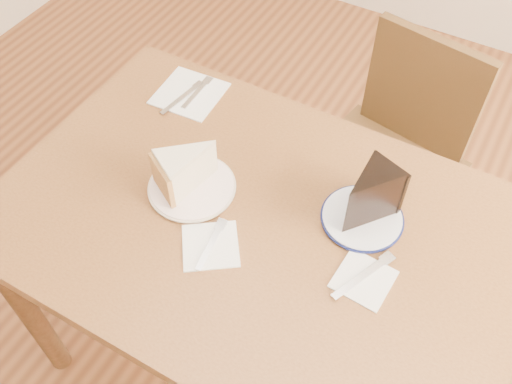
# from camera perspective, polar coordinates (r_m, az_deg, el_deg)

# --- Properties ---
(ground) EXTENTS (4.00, 4.00, 0.00)m
(ground) POSITION_cam_1_polar(r_m,az_deg,el_deg) (1.96, -0.01, -15.69)
(ground) COLOR #4C2814
(ground) RESTS_ON ground
(table) EXTENTS (1.20, 0.80, 0.75)m
(table) POSITION_cam_1_polar(r_m,az_deg,el_deg) (1.39, -0.01, -5.20)
(table) COLOR #4B2B14
(table) RESTS_ON ground
(chair_far) EXTENTS (0.49, 0.49, 0.86)m
(chair_far) POSITION_cam_1_polar(r_m,az_deg,el_deg) (1.83, 13.07, 3.18)
(chair_far) COLOR #34210F
(chair_far) RESTS_ON ground
(plate_cream) EXTENTS (0.20, 0.20, 0.01)m
(plate_cream) POSITION_cam_1_polar(r_m,az_deg,el_deg) (1.36, -6.42, 0.49)
(plate_cream) COLOR white
(plate_cream) RESTS_ON table
(plate_navy) EXTENTS (0.18, 0.18, 0.01)m
(plate_navy) POSITION_cam_1_polar(r_m,az_deg,el_deg) (1.32, 10.56, -2.58)
(plate_navy) COLOR white
(plate_navy) RESTS_ON table
(carrot_cake) EXTENTS (0.15, 0.17, 0.09)m
(carrot_cake) POSITION_cam_1_polar(r_m,az_deg,el_deg) (1.33, -6.53, 2.38)
(carrot_cake) COLOR #EDE1C4
(carrot_cake) RESTS_ON plate_cream
(chocolate_cake) EXTENTS (0.13, 0.16, 0.12)m
(chocolate_cake) POSITION_cam_1_polar(r_m,az_deg,el_deg) (1.27, 10.91, -0.75)
(chocolate_cake) COLOR black
(chocolate_cake) RESTS_ON plate_navy
(napkin_cream) EXTENTS (0.17, 0.17, 0.00)m
(napkin_cream) POSITION_cam_1_polar(r_m,az_deg,el_deg) (1.27, -4.57, -5.38)
(napkin_cream) COLOR white
(napkin_cream) RESTS_ON table
(napkin_navy) EXTENTS (0.12, 0.12, 0.00)m
(napkin_navy) POSITION_cam_1_polar(r_m,az_deg,el_deg) (1.24, 10.71, -8.56)
(napkin_navy) COLOR white
(napkin_navy) RESTS_ON table
(napkin_spare) EXTENTS (0.18, 0.18, 0.00)m
(napkin_spare) POSITION_cam_1_polar(r_m,az_deg,el_deg) (1.60, -6.67, 9.77)
(napkin_spare) COLOR white
(napkin_spare) RESTS_ON table
(fork_cream) EXTENTS (0.03, 0.14, 0.00)m
(fork_cream) POSITION_cam_1_polar(r_m,az_deg,el_deg) (1.26, -4.54, -5.27)
(fork_cream) COLOR silver
(fork_cream) RESTS_ON napkin_cream
(knife_navy) EXTENTS (0.08, 0.16, 0.00)m
(knife_navy) POSITION_cam_1_polar(r_m,az_deg,el_deg) (1.24, 10.64, -8.25)
(knife_navy) COLOR silver
(knife_navy) RESTS_ON napkin_navy
(fork_spare) EXTENTS (0.02, 0.14, 0.00)m
(fork_spare) POSITION_cam_1_polar(r_m,az_deg,el_deg) (1.59, -5.95, 9.84)
(fork_spare) COLOR silver
(fork_spare) RESTS_ON napkin_spare
(knife_spare) EXTENTS (0.04, 0.16, 0.00)m
(knife_spare) POSITION_cam_1_polar(r_m,az_deg,el_deg) (1.58, -7.43, 9.31)
(knife_spare) COLOR silver
(knife_spare) RESTS_ON napkin_spare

